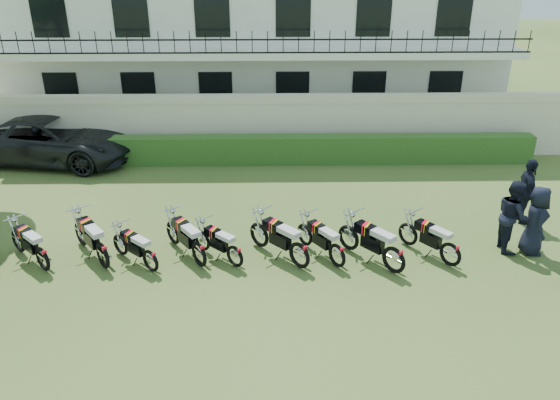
{
  "coord_description": "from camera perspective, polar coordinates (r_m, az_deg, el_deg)",
  "views": [
    {
      "loc": [
        0.64,
        -11.21,
        7.1
      ],
      "look_at": [
        0.87,
        1.76,
        1.05
      ],
      "focal_mm": 35.0,
      "sensor_mm": 36.0,
      "label": 1
    }
  ],
  "objects": [
    {
      "name": "ground",
      "position": [
        13.28,
        -3.63,
        -7.37
      ],
      "size": [
        100.0,
        100.0,
        0.0
      ],
      "primitive_type": "plane",
      "color": "#365020",
      "rests_on": "ground"
    },
    {
      "name": "perimeter_wall",
      "position": [
        20.11,
        -2.81,
        7.82
      ],
      "size": [
        30.0,
        0.35,
        2.3
      ],
      "color": "beige",
      "rests_on": "ground"
    },
    {
      "name": "hedge",
      "position": [
        19.56,
        0.11,
        5.28
      ],
      "size": [
        18.0,
        0.6,
        1.0
      ],
      "primitive_type": "cube",
      "color": "#224619",
      "rests_on": "ground"
    },
    {
      "name": "building",
      "position": [
        25.4,
        -2.56,
        17.31
      ],
      "size": [
        20.4,
        9.6,
        7.4
      ],
      "color": "white",
      "rests_on": "ground"
    },
    {
      "name": "motorcycle_1",
      "position": [
        14.17,
        -23.64,
        -5.14
      ],
      "size": [
        1.46,
        1.39,
        1.05
      ],
      "rotation": [
        0.0,
        0.0,
        0.81
      ],
      "color": "black",
      "rests_on": "ground"
    },
    {
      "name": "motorcycle_2",
      "position": [
        13.75,
        -18.11,
        -4.93
      ],
      "size": [
        1.36,
        1.71,
        1.14
      ],
      "rotation": [
        0.0,
        0.0,
        0.66
      ],
      "color": "black",
      "rests_on": "ground"
    },
    {
      "name": "motorcycle_3",
      "position": [
        13.34,
        -13.43,
        -5.69
      ],
      "size": [
        1.38,
        1.23,
        0.96
      ],
      "rotation": [
        0.0,
        0.0,
        0.85
      ],
      "color": "black",
      "rests_on": "ground"
    },
    {
      "name": "motorcycle_4",
      "position": [
        13.29,
        -8.48,
        -5.03
      ],
      "size": [
        1.26,
        1.69,
        1.1
      ],
      "rotation": [
        0.0,
        0.0,
        0.63
      ],
      "color": "black",
      "rests_on": "ground"
    },
    {
      "name": "motorcycle_5",
      "position": [
        13.21,
        -4.76,
        -5.37
      ],
      "size": [
        1.34,
        1.25,
        0.95
      ],
      "rotation": [
        0.0,
        0.0,
        0.82
      ],
      "color": "black",
      "rests_on": "ground"
    },
    {
      "name": "motorcycle_6",
      "position": [
        13.08,
        2.05,
        -5.17
      ],
      "size": [
        1.51,
        1.6,
        1.14
      ],
      "rotation": [
        0.0,
        0.0,
        0.75
      ],
      "color": "black",
      "rests_on": "ground"
    },
    {
      "name": "motorcycle_7",
      "position": [
        13.22,
        6.01,
        -5.24
      ],
      "size": [
        1.12,
        1.62,
        1.03
      ],
      "rotation": [
        0.0,
        0.0,
        0.59
      ],
      "color": "black",
      "rests_on": "ground"
    },
    {
      "name": "motorcycle_8",
      "position": [
        13.16,
        11.86,
        -5.52
      ],
      "size": [
        1.43,
        1.69,
        1.15
      ],
      "rotation": [
        0.0,
        0.0,
        0.69
      ],
      "color": "black",
      "rests_on": "ground"
    },
    {
      "name": "motorcycle_9",
      "position": [
        13.81,
        17.45,
        -4.91
      ],
      "size": [
        1.23,
        1.58,
        1.04
      ],
      "rotation": [
        0.0,
        0.0,
        0.65
      ],
      "color": "black",
      "rests_on": "ground"
    },
    {
      "name": "suv",
      "position": [
        21.23,
        -22.69,
        5.84
      ],
      "size": [
        6.29,
        3.65,
        1.65
      ],
      "primitive_type": "imported",
      "rotation": [
        0.0,
        0.0,
        1.41
      ],
      "color": "black",
      "rests_on": "ground"
    },
    {
      "name": "officer_3",
      "position": [
        15.0,
        25.15,
        -1.94
      ],
      "size": [
        0.69,
        0.95,
        1.8
      ],
      "primitive_type": "imported",
      "rotation": [
        0.0,
        0.0,
        1.43
      ],
      "color": "black",
      "rests_on": "ground"
    },
    {
      "name": "officer_4",
      "position": [
        14.93,
        23.14,
        -1.51
      ],
      "size": [
        0.78,
        0.97,
        1.88
      ],
      "primitive_type": "imported",
      "rotation": [
        0.0,
        0.0,
        1.49
      ],
      "color": "black",
      "rests_on": "ground"
    },
    {
      "name": "officer_5",
      "position": [
        16.55,
        24.38,
        0.82
      ],
      "size": [
        0.61,
        1.16,
        1.88
      ],
      "primitive_type": "imported",
      "rotation": [
        0.0,
        0.0,
        1.43
      ],
      "color": "black",
      "rests_on": "ground"
    }
  ]
}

